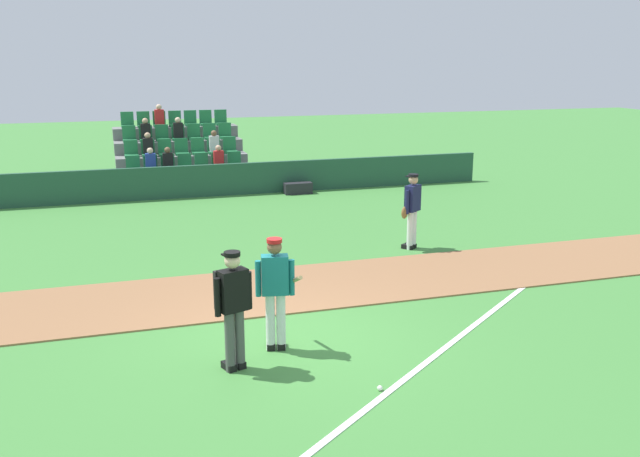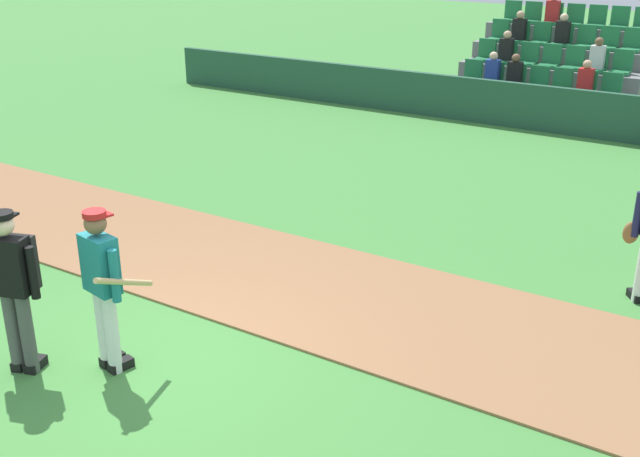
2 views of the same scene
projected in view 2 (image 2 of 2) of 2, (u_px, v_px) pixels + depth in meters
The scene contains 6 objects.
ground_plane at pixel (147, 361), 8.13m from camera, with size 80.00×80.00×0.00m, color #42843A.
infield_dirt_path at pixel (277, 278), 9.99m from camera, with size 28.00×2.67×0.03m, color #936642.
dugout_fence at pixel (521, 106), 17.25m from camera, with size 20.00×0.16×1.02m, color #234C38.
stadium_bleachers at pixel (553, 79), 18.96m from camera, with size 4.45×3.80×2.70m.
batter_teal_jersey at pixel (103, 285), 7.63m from camera, with size 0.63×0.80×1.76m.
umpire_home_plate at pixel (14, 283), 7.60m from camera, with size 0.56×0.40×1.76m.
Camera 2 is at (5.34, -4.93, 4.32)m, focal length 42.90 mm.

